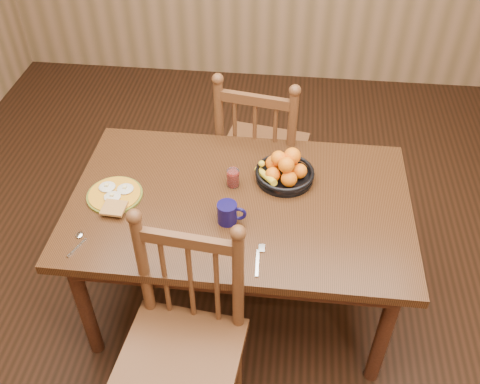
# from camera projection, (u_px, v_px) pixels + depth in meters

# --- Properties ---
(room) EXTENTS (4.52, 5.02, 2.72)m
(room) POSITION_uv_depth(u_px,v_px,m) (240.00, 89.00, 2.11)
(room) COLOR black
(room) RESTS_ON ground
(dining_table) EXTENTS (1.60, 1.00, 0.75)m
(dining_table) POSITION_uv_depth(u_px,v_px,m) (240.00, 213.00, 2.57)
(dining_table) COLOR black
(dining_table) RESTS_ON ground
(chair_far) EXTENTS (0.56, 0.54, 1.08)m
(chair_far) POSITION_uv_depth(u_px,v_px,m) (261.00, 153.00, 3.15)
(chair_far) COLOR #4A2E16
(chair_far) RESTS_ON ground
(chair_near) EXTENTS (0.53, 0.51, 1.07)m
(chair_near) POSITION_uv_depth(u_px,v_px,m) (183.00, 346.00, 2.20)
(chair_near) COLOR #4A2E16
(chair_near) RESTS_ON ground
(breakfast_plate) EXTENTS (0.26, 0.29, 0.04)m
(breakfast_plate) POSITION_uv_depth(u_px,v_px,m) (115.00, 195.00, 2.52)
(breakfast_plate) COLOR #59601E
(breakfast_plate) RESTS_ON dining_table
(fork) EXTENTS (0.04, 0.18, 0.00)m
(fork) POSITION_uv_depth(u_px,v_px,m) (259.00, 258.00, 2.24)
(fork) COLOR silver
(fork) RESTS_ON dining_table
(spoon) EXTENTS (0.06, 0.15, 0.01)m
(spoon) POSITION_uv_depth(u_px,v_px,m) (79.00, 239.00, 2.32)
(spoon) COLOR silver
(spoon) RESTS_ON dining_table
(coffee_mug) EXTENTS (0.13, 0.09, 0.10)m
(coffee_mug) POSITION_uv_depth(u_px,v_px,m) (228.00, 213.00, 2.38)
(coffee_mug) COLOR #0F0B3E
(coffee_mug) RESTS_ON dining_table
(juice_glass) EXTENTS (0.06, 0.06, 0.09)m
(juice_glass) POSITION_uv_depth(u_px,v_px,m) (233.00, 178.00, 2.56)
(juice_glass) COLOR silver
(juice_glass) RESTS_ON dining_table
(fruit_bowl) EXTENTS (0.29, 0.29, 0.17)m
(fruit_bowl) POSITION_uv_depth(u_px,v_px,m) (284.00, 170.00, 2.59)
(fruit_bowl) COLOR black
(fruit_bowl) RESTS_ON dining_table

